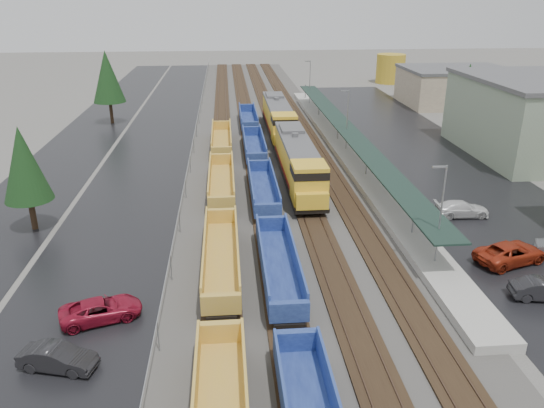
{
  "coord_description": "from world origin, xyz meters",
  "views": [
    {
      "loc": [
        -5.33,
        -13.14,
        18.87
      ],
      "look_at": [
        -1.64,
        28.95,
        2.0
      ],
      "focal_mm": 35.0,
      "sensor_mm": 36.0,
      "label": 1
    }
  ],
  "objects": [
    {
      "name": "well_string_blue",
      "position": [
        -2.0,
        27.36,
        1.1
      ],
      "size": [
        2.44,
        91.23,
        2.16
      ],
      "color": "navy",
      "rests_on": "ground"
    },
    {
      "name": "station_platform",
      "position": [
        9.5,
        50.01,
        0.73
      ],
      "size": [
        3.0,
        80.0,
        8.0
      ],
      "color": "#9E9B93",
      "rests_on": "ground"
    },
    {
      "name": "parked_car_east_b",
      "position": [
        15.55,
        20.56,
        0.78
      ],
      "size": [
        4.23,
        6.17,
        1.57
      ],
      "primitive_type": "imported",
      "rotation": [
        0.0,
        0.0,
        1.89
      ],
      "color": "maroon",
      "rests_on": "ground"
    },
    {
      "name": "locomotive_trail",
      "position": [
        2.0,
        60.23,
        2.51
      ],
      "size": [
        3.17,
        20.89,
        4.73
      ],
      "color": "black",
      "rests_on": "ground"
    },
    {
      "name": "tree_west_near",
      "position": [
        -22.0,
        30.0,
        5.82
      ],
      "size": [
        3.96,
        3.96,
        9.0
      ],
      "color": "#332316",
      "rests_on": "ground"
    },
    {
      "name": "ballast_strip",
      "position": [
        0.0,
        60.0,
        0.04
      ],
      "size": [
        20.0,
        160.0,
        0.08
      ],
      "primitive_type": "cube",
      "color": "#302D2B",
      "rests_on": "ground"
    },
    {
      "name": "east_commuter_lot",
      "position": [
        19.0,
        50.0,
        0.01
      ],
      "size": [
        16.0,
        100.0,
        0.02
      ],
      "primitive_type": "cube",
      "color": "black",
      "rests_on": "ground"
    },
    {
      "name": "distant_hills",
      "position": [
        44.79,
        210.68,
        0.0
      ],
      "size": [
        301.0,
        140.0,
        25.2
      ],
      "color": "#54634D",
      "rests_on": "ground"
    },
    {
      "name": "parked_car_west_c",
      "position": [
        -13.41,
        15.58,
        0.69
      ],
      "size": [
        3.71,
        5.4,
        1.37
      ],
      "primitive_type": "imported",
      "rotation": [
        0.0,
        0.0,
        1.89
      ],
      "color": "maroon",
      "rests_on": "ground"
    },
    {
      "name": "tree_west_far",
      "position": [
        -23.0,
        70.0,
        7.12
      ],
      "size": [
        4.84,
        4.84,
        11.0
      ],
      "color": "#332316",
      "rests_on": "ground"
    },
    {
      "name": "well_string_yellow",
      "position": [
        -6.0,
        21.1,
        1.12
      ],
      "size": [
        2.49,
        79.77,
        2.21
      ],
      "color": "gold",
      "rests_on": "ground"
    },
    {
      "name": "chainlink_fence",
      "position": [
        -9.5,
        58.44,
        1.61
      ],
      "size": [
        0.08,
        160.04,
        2.02
      ],
      "color": "gray",
      "rests_on": "ground"
    },
    {
      "name": "trackbed",
      "position": [
        -0.0,
        60.0,
        0.16
      ],
      "size": [
        14.6,
        160.0,
        0.22
      ],
      "color": "black",
      "rests_on": "ground"
    },
    {
      "name": "parked_car_east_c",
      "position": [
        15.61,
        29.44,
        0.71
      ],
      "size": [
        2.15,
        4.94,
        1.41
      ],
      "primitive_type": "imported",
      "rotation": [
        0.0,
        0.0,
        1.53
      ],
      "color": "silver",
      "rests_on": "ground"
    },
    {
      "name": "west_road",
      "position": [
        -25.0,
        60.0,
        0.01
      ],
      "size": [
        9.0,
        160.0,
        0.02
      ],
      "primitive_type": "cube",
      "color": "black",
      "rests_on": "ground"
    },
    {
      "name": "west_parking_lot",
      "position": [
        -15.0,
        60.0,
        0.01
      ],
      "size": [
        10.0,
        160.0,
        0.02
      ],
      "primitive_type": "cube",
      "color": "black",
      "rests_on": "ground"
    },
    {
      "name": "locomotive_lead",
      "position": [
        2.0,
        39.23,
        2.51
      ],
      "size": [
        3.17,
        20.89,
        4.73
      ],
      "color": "black",
      "rests_on": "ground"
    },
    {
      "name": "storage_tank",
      "position": [
        31.59,
        105.02,
        3.14
      ],
      "size": [
        6.28,
        6.28,
        6.28
      ],
      "primitive_type": "cylinder",
      "color": "gold",
      "rests_on": "ground"
    },
    {
      "name": "parked_car_east_a",
      "position": [
        15.16,
        15.48,
        0.7
      ],
      "size": [
        2.05,
        4.39,
        1.39
      ],
      "primitive_type": "imported",
      "rotation": [
        0.0,
        0.0,
        1.43
      ],
      "color": "black",
      "rests_on": "ground"
    },
    {
      "name": "tree_east",
      "position": [
        28.0,
        58.0,
        6.47
      ],
      "size": [
        4.4,
        4.4,
        10.0
      ],
      "color": "#332316",
      "rests_on": "ground"
    },
    {
      "name": "parked_car_west_b",
      "position": [
        -14.74,
        11.03,
        0.69
      ],
      "size": [
        2.49,
        4.41,
        1.38
      ],
      "primitive_type": "imported",
      "rotation": [
        0.0,
        0.0,
        1.31
      ],
      "color": "black",
      "rests_on": "ground"
    }
  ]
}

